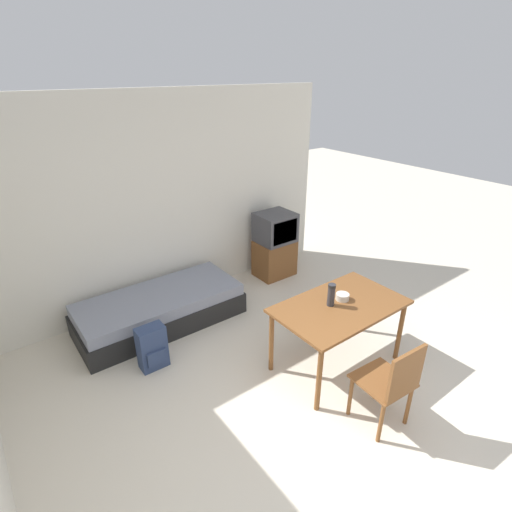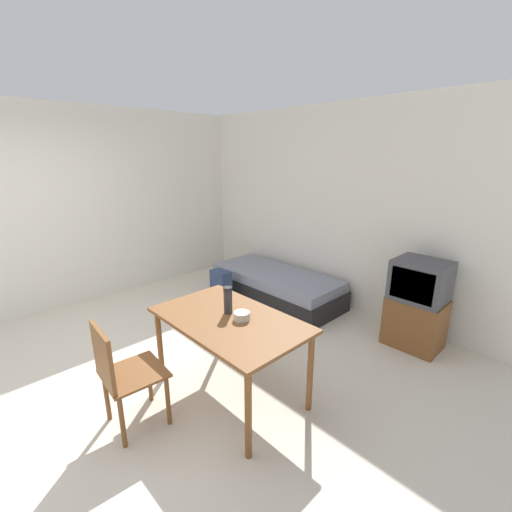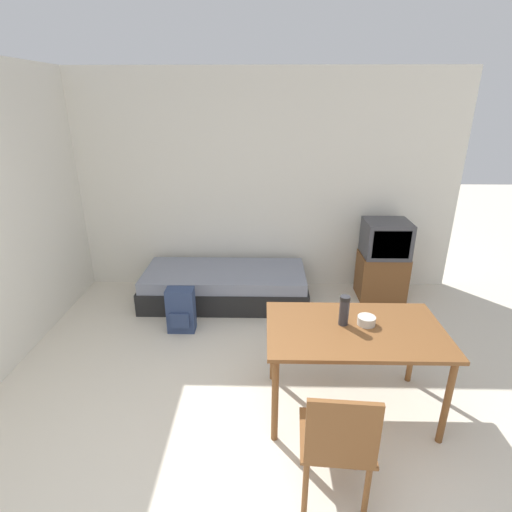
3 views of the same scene
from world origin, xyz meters
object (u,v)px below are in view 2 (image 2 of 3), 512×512
at_px(wooden_chair, 121,371).
at_px(mate_bowl, 242,316).
at_px(tv, 417,304).
at_px(dining_table, 229,327).
at_px(daybed, 275,286).
at_px(thermos_flask, 228,299).
at_px(backpack, 221,288).

distance_m(wooden_chair, mate_bowl, 1.00).
relative_size(tv, dining_table, 0.75).
bearing_deg(daybed, mate_bowl, -54.53).
height_order(daybed, wooden_chair, wooden_chair).
xyz_separation_m(wooden_chair, thermos_flask, (0.17, 0.90, 0.37)).
height_order(daybed, backpack, backpack).
relative_size(dining_table, thermos_flask, 5.62).
relative_size(tv, wooden_chair, 1.12).
bearing_deg(thermos_flask, tv, 65.77).
bearing_deg(wooden_chair, tv, 69.81).
xyz_separation_m(wooden_chair, mate_bowl, (0.35, 0.90, 0.27)).
xyz_separation_m(daybed, wooden_chair, (0.91, -2.66, 0.30)).
xyz_separation_m(dining_table, mate_bowl, (0.09, 0.06, 0.12)).
xyz_separation_m(daybed, tv, (1.95, 0.16, 0.30)).
height_order(tv, mate_bowl, tv).
bearing_deg(tv, dining_table, -111.55).
bearing_deg(mate_bowl, wooden_chair, -111.15).
xyz_separation_m(tv, wooden_chair, (-1.04, -2.82, 0.00)).
bearing_deg(tv, wooden_chair, -110.19).
height_order(dining_table, backpack, dining_table).
bearing_deg(wooden_chair, backpack, 123.78).
bearing_deg(dining_table, daybed, 122.58).
bearing_deg(wooden_chair, mate_bowl, 68.85).
relative_size(daybed, dining_table, 1.50).
distance_m(wooden_chair, backpack, 2.38).
height_order(daybed, thermos_flask, thermos_flask).
xyz_separation_m(thermos_flask, mate_bowl, (0.18, 0.00, -0.10)).
height_order(dining_table, wooden_chair, wooden_chair).
bearing_deg(backpack, tv, 19.93).
relative_size(wooden_chair, backpack, 1.80).
relative_size(wooden_chair, mate_bowl, 6.51).
xyz_separation_m(dining_table, backpack, (-1.57, 1.13, -0.42)).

